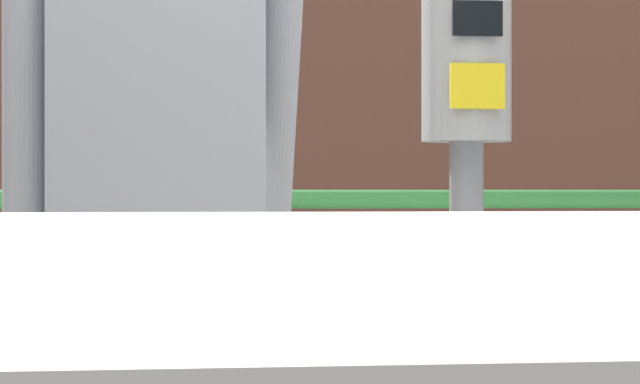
% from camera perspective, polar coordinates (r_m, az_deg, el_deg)
% --- Properties ---
extents(parking_meter, '(0.18, 0.19, 1.55)m').
position_cam_1_polar(parking_meter, '(2.90, 5.92, 2.98)').
color(parking_meter, slate).
rests_on(parking_meter, sidewalk_curb).
extents(pedestrian_at_meter, '(0.61, 0.41, 1.65)m').
position_cam_1_polar(pedestrian_at_meter, '(2.87, -6.65, -0.99)').
color(pedestrian_at_meter, slate).
rests_on(pedestrian_at_meter, sidewalk_curb).
extents(background_railing, '(24.06, 0.06, 0.99)m').
position_cam_1_polar(background_railing, '(4.50, -2.16, -3.39)').
color(background_railing, '#2D7A38').
rests_on(background_railing, sidewalk_curb).
extents(backdrop_wall, '(32.00, 0.50, 3.18)m').
position_cam_1_polar(backdrop_wall, '(7.75, -4.74, 3.35)').
color(backdrop_wall, brown).
rests_on(backdrop_wall, ground).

